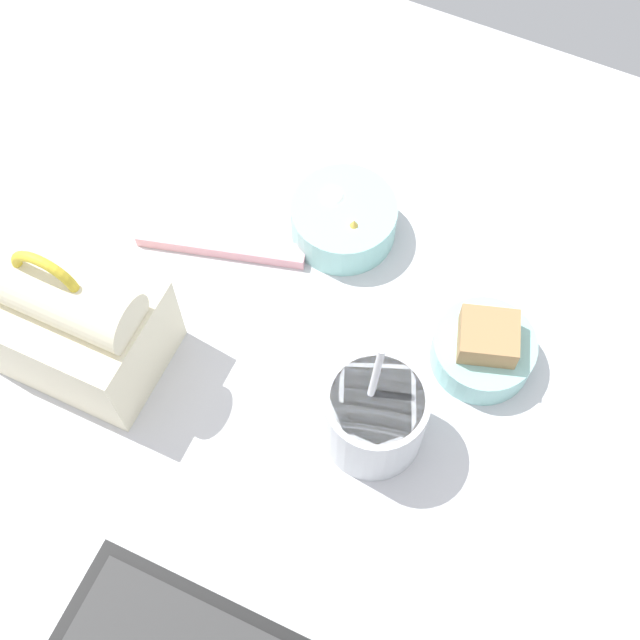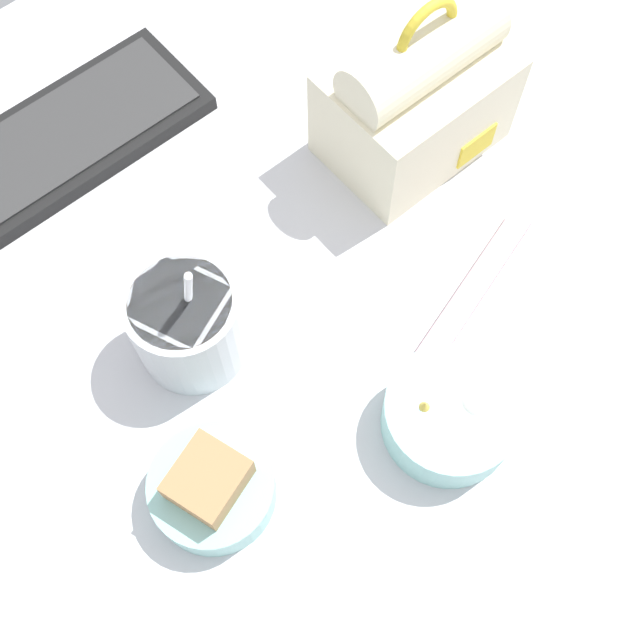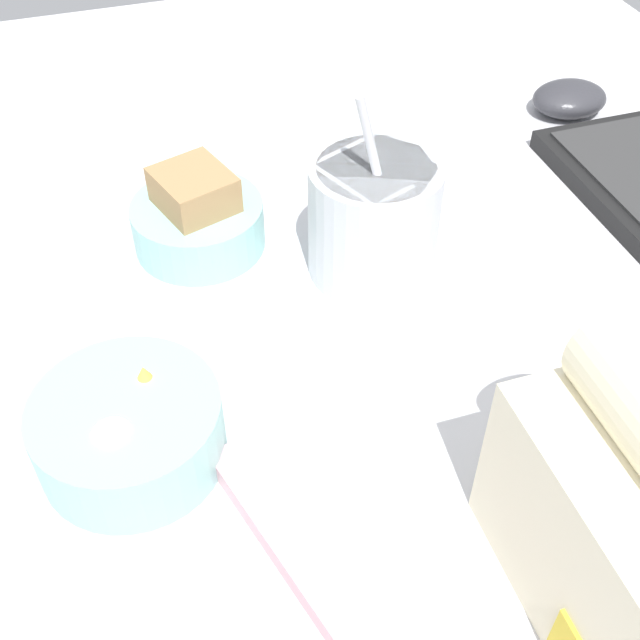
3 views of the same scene
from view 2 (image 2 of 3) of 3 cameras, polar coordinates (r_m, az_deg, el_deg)
desk_surface at (r=80.91cm, az=-0.59°, el=0.41°), size 140.00×110.00×2.00cm
keyboard at (r=93.80cm, az=-17.79°, el=12.10°), size 31.72×13.50×2.10cm
lunch_bag at (r=85.37cm, az=6.87°, el=15.49°), size 18.21×13.18×19.88cm
soup_cup at (r=74.72cm, az=-9.40°, el=-0.25°), size 10.47×10.47×16.54cm
bento_bowl_sandwich at (r=72.08cm, az=-7.68°, el=-11.71°), size 11.09×11.09×7.25cm
bento_bowl_snacks at (r=74.14cm, az=9.18°, el=-6.69°), size 12.28×12.28×5.99cm
chopstick_case at (r=81.71cm, az=10.96°, el=2.30°), size 19.76×7.60×1.60cm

